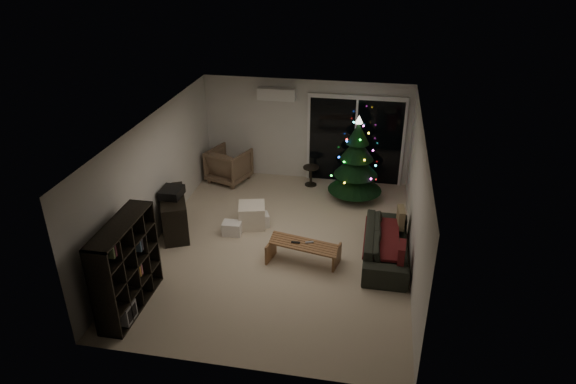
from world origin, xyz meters
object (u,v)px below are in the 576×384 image
bookshelf (115,265)px  media_cabinet (174,214)px  christmas_tree (357,159)px  armchair (229,165)px  sofa (386,245)px  coffee_table (303,253)px

bookshelf → media_cabinet: 2.43m
christmas_tree → media_cabinet: bearing=-148.8°
armchair → sofa: 4.77m
media_cabinet → christmas_tree: bearing=6.4°
armchair → coffee_table: armchair is taller
bookshelf → coffee_table: size_ratio=1.20×
sofa → coffee_table: sofa is taller
bookshelf → coffee_table: (2.79, 1.75, -0.58)m
bookshelf → coffee_table: bookshelf is taller
bookshelf → coffee_table: 3.35m
coffee_table → christmas_tree: size_ratio=0.65×
media_cabinet → coffee_table: media_cabinet is taller
media_cabinet → christmas_tree: 4.19m
media_cabinet → sofa: bearing=-27.8°
coffee_table → media_cabinet: bearing=179.0°
sofa → christmas_tree: (-0.75, 2.37, 0.70)m
armchair → sofa: (3.88, -2.77, -0.11)m
armchair → sofa: armchair is taller
media_cabinet → armchair: 2.58m
armchair → christmas_tree: size_ratio=0.45×
bookshelf → armchair: bearing=84.9°
bookshelf → armchair: bookshelf is taller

